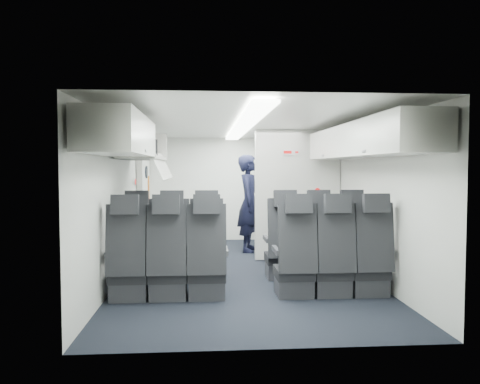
{
  "coord_description": "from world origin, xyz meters",
  "views": [
    {
      "loc": [
        -0.52,
        -6.83,
        1.53
      ],
      "look_at": [
        0.0,
        0.4,
        1.15
      ],
      "focal_mm": 35.0,
      "sensor_mm": 36.0,
      "label": 1
    }
  ],
  "objects": [
    {
      "name": "boarding_door",
      "position": [
        -1.64,
        1.55,
        0.95
      ],
      "size": [
        0.12,
        1.27,
        1.86
      ],
      "color": "silver",
      "rests_on": "cabin_shell"
    },
    {
      "name": "overhead_bin_right_front",
      "position": [
        1.4,
        -0.25,
        1.86
      ],
      "size": [
        0.53,
        1.7,
        0.4
      ],
      "color": "silver",
      "rests_on": "cabin_shell"
    },
    {
      "name": "overhead_bin_right_rear",
      "position": [
        1.4,
        -2.0,
        1.86
      ],
      "size": [
        0.53,
        1.8,
        0.4
      ],
      "color": "silver",
      "rests_on": "cabin_shell"
    },
    {
      "name": "bulkhead_partition",
      "position": [
        0.98,
        0.8,
        1.08
      ],
      "size": [
        1.4,
        0.15,
        2.13
      ],
      "color": "silver",
      "rests_on": "cabin_shell"
    },
    {
      "name": "overhead_bin_left_front_open",
      "position": [
        -1.44,
        -0.25,
        1.74
      ],
      "size": [
        0.64,
        1.7,
        0.72
      ],
      "color": "#9E9E93",
      "rests_on": "cabin_shell"
    },
    {
      "name": "flight_attendant",
      "position": [
        0.26,
        1.62,
        0.88
      ],
      "size": [
        0.56,
        0.72,
        1.76
      ],
      "primitive_type": "imported",
      "rotation": [
        0.0,
        0.0,
        1.33
      ],
      "color": "black",
      "rests_on": "ground"
    },
    {
      "name": "galley_unit",
      "position": [
        0.95,
        2.72,
        0.95
      ],
      "size": [
        0.85,
        0.52,
        1.9
      ],
      "color": "#939399",
      "rests_on": "cabin_shell"
    },
    {
      "name": "cabin_shell",
      "position": [
        0.0,
        0.0,
        1.12
      ],
      "size": [
        3.41,
        6.01,
        2.16
      ],
      "color": "black",
      "rests_on": "ground"
    },
    {
      "name": "seat_row_mid",
      "position": [
        -0.0,
        -1.43,
        0.4
      ],
      "size": [
        3.33,
        0.56,
        1.24
      ],
      "color": "black",
      "rests_on": "cabin_shell"
    },
    {
      "name": "papers",
      "position": [
        0.45,
        1.57,
        1.02
      ],
      "size": [
        0.21,
        0.06,
        0.15
      ],
      "primitive_type": "cube",
      "rotation": [
        0.0,
        0.0,
        0.17
      ],
      "color": "white",
      "rests_on": "flight_attendant"
    },
    {
      "name": "carry_on_bag",
      "position": [
        -1.44,
        -0.39,
        1.79
      ],
      "size": [
        0.49,
        0.41,
        0.26
      ],
      "primitive_type": "cube",
      "rotation": [
        0.0,
        0.0,
        -0.28
      ],
      "color": "black",
      "rests_on": "overhead_bin_left_front_open"
    },
    {
      "name": "overhead_bin_left_rear",
      "position": [
        -1.4,
        -2.0,
        1.86
      ],
      "size": [
        0.53,
        1.8,
        0.4
      ],
      "color": "silver",
      "rests_on": "cabin_shell"
    },
    {
      "name": "seat_row_front",
      "position": [
        -0.0,
        -0.53,
        0.4
      ],
      "size": [
        3.33,
        0.56,
        1.24
      ],
      "color": "black",
      "rests_on": "cabin_shell"
    }
  ]
}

